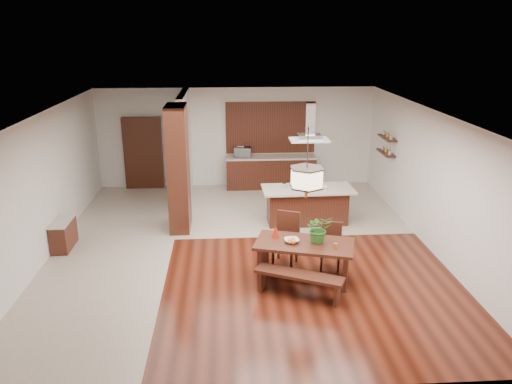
{
  "coord_description": "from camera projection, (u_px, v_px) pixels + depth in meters",
  "views": [
    {
      "loc": [
        -0.32,
        -9.86,
        4.51
      ],
      "look_at": [
        0.3,
        0.0,
        1.25
      ],
      "focal_mm": 35.0,
      "sensor_mm": 36.0,
      "label": 1
    }
  ],
  "objects": [
    {
      "name": "room_shell",
      "position": [
        241.0,
        154.0,
        10.13
      ],
      "size": [
        9.0,
        9.04,
        2.92
      ],
      "color": "#39130A",
      "rests_on": "ground"
    },
    {
      "name": "tile_hallway",
      "position": [
        113.0,
        250.0,
        10.61
      ],
      "size": [
        2.5,
        9.0,
        0.01
      ],
      "primitive_type": "cube",
      "color": "#BEAF9E",
      "rests_on": "ground"
    },
    {
      "name": "tile_kitchen",
      "position": [
        286.0,
        206.0,
        13.21
      ],
      "size": [
        5.5,
        4.0,
        0.01
      ],
      "primitive_type": "cube",
      "color": "#BEAF9E",
      "rests_on": "ground"
    },
    {
      "name": "soffit_band",
      "position": [
        241.0,
        114.0,
        9.87
      ],
      "size": [
        8.0,
        9.0,
        0.02
      ],
      "primitive_type": "cube",
      "color": "#3C210F",
      "rests_on": "room_shell"
    },
    {
      "name": "partition_pier",
      "position": [
        178.0,
        169.0,
        11.37
      ],
      "size": [
        0.45,
        1.0,
        2.9
      ],
      "primitive_type": "cube",
      "color": "black",
      "rests_on": "ground"
    },
    {
      "name": "partition_stub",
      "position": [
        185.0,
        148.0,
        13.36
      ],
      "size": [
        0.18,
        2.4,
        2.9
      ],
      "primitive_type": "cube",
      "color": "silver",
      "rests_on": "ground"
    },
    {
      "name": "hallway_console",
      "position": [
        63.0,
        234.0,
        10.64
      ],
      "size": [
        0.37,
        0.88,
        0.63
      ],
      "primitive_type": "cube",
      "color": "black",
      "rests_on": "ground"
    },
    {
      "name": "hallway_doorway",
      "position": [
        143.0,
        153.0,
        14.45
      ],
      "size": [
        1.1,
        0.2,
        2.1
      ],
      "primitive_type": "cube",
      "color": "black",
      "rests_on": "ground"
    },
    {
      "name": "rear_counter",
      "position": [
        271.0,
        172.0,
        14.66
      ],
      "size": [
        2.6,
        0.62,
        0.95
      ],
      "color": "black",
      "rests_on": "ground"
    },
    {
      "name": "kitchen_window",
      "position": [
        270.0,
        127.0,
        14.51
      ],
      "size": [
        2.6,
        0.08,
        1.5
      ],
      "primitive_type": "cube",
      "color": "#A86532",
      "rests_on": "room_shell"
    },
    {
      "name": "shelf_lower",
      "position": [
        386.0,
        153.0,
        13.03
      ],
      "size": [
        0.26,
        0.9,
        0.04
      ],
      "primitive_type": "cube",
      "color": "black",
      "rests_on": "room_shell"
    },
    {
      "name": "shelf_upper",
      "position": [
        387.0,
        138.0,
        12.9
      ],
      "size": [
        0.26,
        0.9,
        0.04
      ],
      "primitive_type": "cube",
      "color": "black",
      "rests_on": "room_shell"
    },
    {
      "name": "dining_table",
      "position": [
        304.0,
        252.0,
        9.24
      ],
      "size": [
        1.97,
        1.36,
        0.75
      ],
      "rotation": [
        0.0,
        0.0,
        -0.29
      ],
      "color": "black",
      "rests_on": "ground"
    },
    {
      "name": "dining_bench",
      "position": [
        299.0,
        285.0,
        8.75
      ],
      "size": [
        1.56,
        0.98,
        0.44
      ],
      "primitive_type": null,
      "rotation": [
        0.0,
        0.0,
        -0.45
      ],
      "color": "black",
      "rests_on": "ground"
    },
    {
      "name": "dining_chair_left",
      "position": [
        285.0,
        240.0,
        9.85
      ],
      "size": [
        0.61,
        0.61,
        1.06
      ],
      "primitive_type": null,
      "rotation": [
        0.0,
        0.0,
        -0.41
      ],
      "color": "black",
      "rests_on": "ground"
    },
    {
      "name": "dining_chair_right",
      "position": [
        331.0,
        247.0,
        9.68
      ],
      "size": [
        0.49,
        0.49,
        0.92
      ],
      "primitive_type": null,
      "rotation": [
        0.0,
        0.0,
        -0.23
      ],
      "color": "black",
      "rests_on": "ground"
    },
    {
      "name": "pendant_lantern",
      "position": [
        307.0,
        164.0,
        8.71
      ],
      "size": [
        0.64,
        0.64,
        1.31
      ],
      "primitive_type": null,
      "color": "#F4E6BA",
      "rests_on": "room_shell"
    },
    {
      "name": "foliage_plant",
      "position": [
        319.0,
        229.0,
        9.13
      ],
      "size": [
        0.51,
        0.45,
        0.53
      ],
      "primitive_type": "imported",
      "rotation": [
        0.0,
        0.0,
        0.07
      ],
      "color": "#2C6722",
      "rests_on": "dining_table"
    },
    {
      "name": "fruit_bowl",
      "position": [
        292.0,
        241.0,
        9.19
      ],
      "size": [
        0.29,
        0.29,
        0.07
      ],
      "primitive_type": "imported",
      "rotation": [
        0.0,
        0.0,
        0.09
      ],
      "color": "beige",
      "rests_on": "dining_table"
    },
    {
      "name": "napkin_cone",
      "position": [
        275.0,
        231.0,
        9.38
      ],
      "size": [
        0.18,
        0.18,
        0.24
      ],
      "primitive_type": "cone",
      "rotation": [
        0.0,
        0.0,
        -0.19
      ],
      "color": "#9D1F0B",
      "rests_on": "dining_table"
    },
    {
      "name": "gold_ornament",
      "position": [
        336.0,
        246.0,
        8.93
      ],
      "size": [
        0.08,
        0.08,
        0.1
      ],
      "primitive_type": "cylinder",
      "rotation": [
        0.0,
        0.0,
        -0.17
      ],
      "color": "gold",
      "rests_on": "dining_table"
    },
    {
      "name": "kitchen_island",
      "position": [
        307.0,
        205.0,
        11.99
      ],
      "size": [
        2.18,
        0.99,
        0.89
      ],
      "rotation": [
        0.0,
        0.0,
        0.02
      ],
      "color": "black",
      "rests_on": "ground"
    },
    {
      "name": "range_hood",
      "position": [
        310.0,
        122.0,
        11.36
      ],
      "size": [
        0.9,
        0.55,
        0.87
      ],
      "primitive_type": null,
      "color": "silver",
      "rests_on": "room_shell"
    },
    {
      "name": "island_cup",
      "position": [
        326.0,
        187.0,
        11.75
      ],
      "size": [
        0.12,
        0.12,
        0.09
      ],
      "primitive_type": "imported",
      "rotation": [
        0.0,
        0.0,
        -0.01
      ],
      "color": "silver",
      "rests_on": "kitchen_island"
    },
    {
      "name": "microwave",
      "position": [
        243.0,
        152.0,
        14.42
      ],
      "size": [
        0.5,
        0.36,
        0.27
      ],
      "primitive_type": "imported",
      "rotation": [
        0.0,
        0.0,
        -0.06
      ],
      "color": "#B2B4B9",
      "rests_on": "rear_counter"
    }
  ]
}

